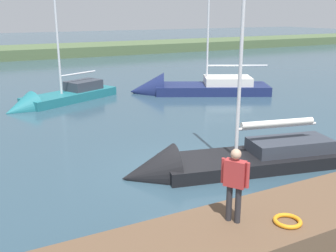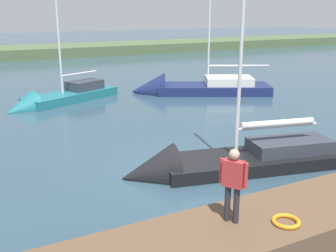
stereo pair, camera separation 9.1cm
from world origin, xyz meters
The scene contains 8 objects.
ground_plane centered at (0.00, 0.00, 0.00)m, with size 200.00×200.00×0.00m, color #2D4756.
far_shoreline centered at (0.00, -40.03, 0.00)m, with size 180.00×8.00×2.40m, color #4C603D.
dock_pier centered at (0.00, 4.86, 0.35)m, with size 23.82×2.28×0.69m, color brown.
life_ring_buoy centered at (0.10, 5.32, 0.74)m, with size 0.66×0.66×0.10m, color orange.
sailboat_inner_slip centered at (-7.10, -11.68, 0.22)m, with size 9.45×6.46×10.37m.
sailboat_mid_channel centered at (-1.45, 0.62, 0.16)m, with size 8.78×3.84×9.78m.
sailboat_behind_pier centered at (1.45, -12.68, 0.12)m, with size 7.60×4.89×7.78m.
person_on_dock centered at (1.17, 4.66, 1.73)m, with size 0.44×0.57×1.77m.
Camera 2 is at (6.22, 11.32, 5.38)m, focal length 42.47 mm.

